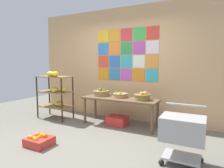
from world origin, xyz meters
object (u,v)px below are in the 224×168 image
Objects in this scene: fruit_basket_right at (120,95)px; orange_crate_foreground at (39,141)px; display_table at (120,101)px; fruit_basket_back_left at (101,92)px; fruit_basket_left at (143,96)px; shopping_cart at (183,131)px; banana_shelf_unit at (55,90)px; produce_crate_under_table at (117,121)px.

fruit_basket_right is 1.98m from orange_crate_foreground.
display_table is 4.46× the size of fruit_basket_back_left.
fruit_basket_left is 1.08m from fruit_basket_back_left.
display_table is at bearing -9.77° from fruit_basket_back_left.
fruit_basket_left is at bearing 136.84° from shopping_cart.
banana_shelf_unit is at bearing -173.07° from fruit_basket_left.
fruit_basket_back_left reaches higher than orange_crate_foreground.
fruit_basket_right is 1.99m from shopping_cart.
banana_shelf_unit is 1.73m from display_table.
fruit_basket_back_left is 1.86m from orange_crate_foreground.
banana_shelf_unit is 0.71× the size of display_table.
banana_shelf_unit reaches higher than fruit_basket_left.
orange_crate_foreground is 0.50× the size of shopping_cart.
fruit_basket_left is at bearing 2.81° from display_table.
display_table is at bearing -177.19° from fruit_basket_left.
fruit_basket_back_left is (-1.07, 0.07, -0.00)m from fruit_basket_left.
fruit_basket_back_left is 0.48× the size of shopping_cart.
banana_shelf_unit reaches higher than produce_crate_under_table.
fruit_basket_back_left reaches higher than display_table.
banana_shelf_unit reaches higher than display_table.
banana_shelf_unit is 3.34m from shopping_cart.
display_table is 0.46m from produce_crate_under_table.
banana_shelf_unit is 1.20m from fruit_basket_back_left.
banana_shelf_unit is 1.78m from produce_crate_under_table.
orange_crate_foreground is at bearing -56.49° from banana_shelf_unit.
display_table reaches higher than orange_crate_foreground.
fruit_basket_right is (-0.04, 0.09, 0.13)m from display_table.
banana_shelf_unit is at bearing 123.51° from orange_crate_foreground.
fruit_basket_right is 0.59m from produce_crate_under_table.
shopping_cart is (1.50, -1.17, -0.07)m from display_table.
shopping_cart is (2.27, 0.48, 0.40)m from orange_crate_foreground.
shopping_cart is (2.05, -1.26, -0.22)m from fruit_basket_back_left.
orange_crate_foreground is at bearing -113.05° from fruit_basket_right.
shopping_cart reaches higher than produce_crate_under_table.
produce_crate_under_table is at bearing -98.73° from fruit_basket_right.
display_table is 1.90m from shopping_cart.
fruit_basket_back_left is 0.52m from fruit_basket_right.
fruit_basket_right is at bearing -0.89° from fruit_basket_back_left.
orange_crate_foreground is at bearing -113.95° from produce_crate_under_table.
produce_crate_under_table is (0.50, -0.12, -0.60)m from fruit_basket_back_left.
fruit_basket_back_left reaches higher than fruit_basket_right.
display_table is at bearing -67.53° from fruit_basket_right.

